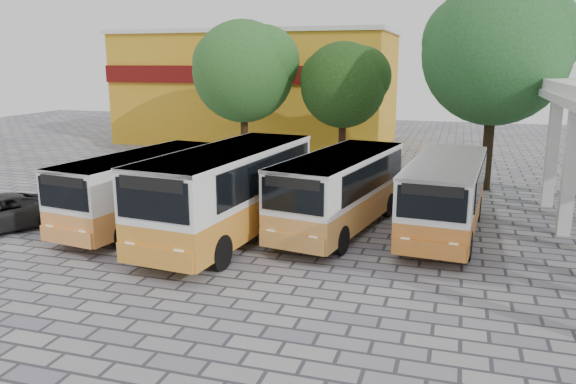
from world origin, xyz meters
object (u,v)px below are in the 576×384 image
(bus_centre_left, at_px, (229,188))
(bus_centre_right, at_px, (340,187))
(bus_far_right, at_px, (445,192))
(bus_far_left, at_px, (142,185))

(bus_centre_left, bearing_deg, bus_centre_right, 37.21)
(bus_centre_left, distance_m, bus_centre_right, 4.08)
(bus_centre_left, distance_m, bus_far_right, 7.64)
(bus_far_left, bearing_deg, bus_centre_right, 20.61)
(bus_far_left, xyz_separation_m, bus_centre_right, (7.23, 1.61, 0.05))
(bus_far_left, xyz_separation_m, bus_far_right, (10.92, 2.12, -0.00))
(bus_far_left, relative_size, bus_centre_left, 0.87)
(bus_centre_right, relative_size, bus_far_right, 1.06)
(bus_far_right, bearing_deg, bus_centre_left, -155.26)
(bus_centre_right, bearing_deg, bus_centre_left, -138.41)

